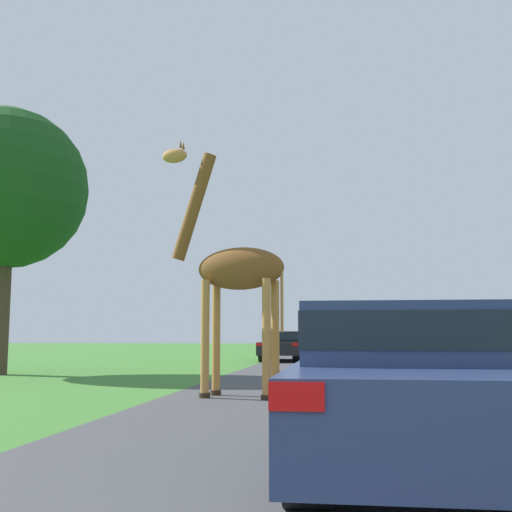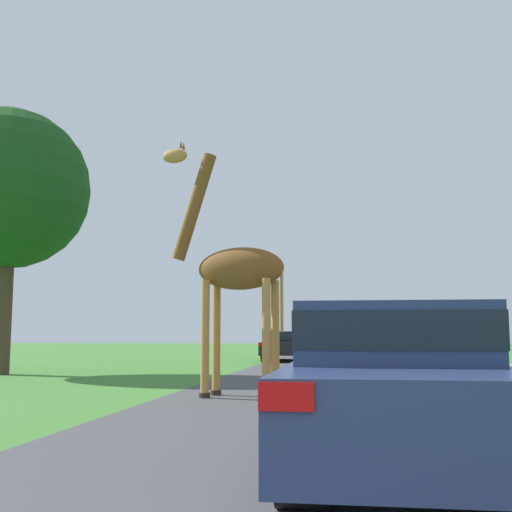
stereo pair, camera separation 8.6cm
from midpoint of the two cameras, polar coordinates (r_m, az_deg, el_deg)
The scene contains 8 objects.
road at distance 30.66m, azimuth 7.90°, elevation -9.15°, with size 6.79×120.00×0.00m.
giraffe_near_road at distance 12.78m, azimuth -1.80°, elevation -1.39°, with size 2.70×1.02×5.26m.
car_lead_maroon at distance 6.20m, azimuth 12.26°, elevation -10.81°, with size 1.81×4.82×1.49m.
car_queue_right at distance 24.71m, azimuth 12.40°, elevation -7.87°, with size 1.73×4.12×1.41m.
car_queue_left at distance 11.07m, azimuth 16.41°, elevation -9.56°, with size 1.76×4.01×1.22m.
car_far_ahead at distance 16.35m, azimuth 15.57°, elevation -8.39°, with size 1.78×4.00×1.38m.
car_verge_right at distance 29.65m, azimuth 2.73°, elevation -7.88°, with size 1.86×4.78×1.33m.
tree_centre_back at distance 21.65m, azimuth -21.07°, elevation 5.54°, with size 5.06×5.06×8.30m.
Camera 2 is at (0.26, -0.63, 1.23)m, focal length 45.00 mm.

